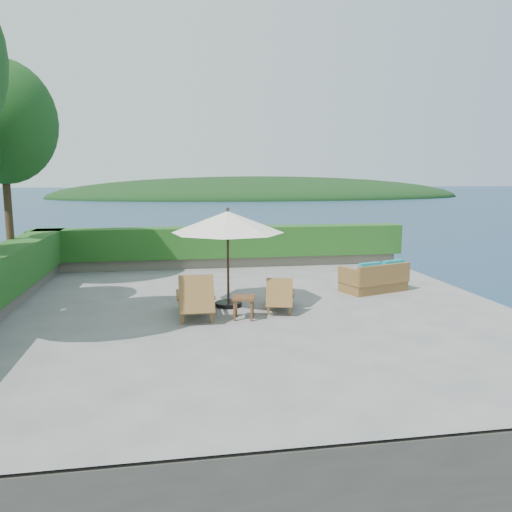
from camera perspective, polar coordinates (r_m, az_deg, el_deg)
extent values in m
plane|color=gray|center=(11.55, -0.81, -6.04)|extent=(12.00, 12.00, 0.00)
cube|color=#534D42|center=(12.05, -0.80, -13.19)|extent=(12.00, 12.00, 3.00)
plane|color=#162645|center=(12.67, -0.78, -19.27)|extent=(600.00, 600.00, 0.00)
ellipsoid|color=black|center=(153.49, 0.47, 6.75)|extent=(126.00, 57.60, 12.60)
cube|color=#70695A|center=(16.95, -3.70, -0.60)|extent=(12.00, 0.60, 0.36)
cube|color=#214814|center=(16.85, -3.72, 1.65)|extent=(12.40, 0.90, 1.00)
cylinder|color=#462E1A|center=(14.88, -26.51, 5.52)|extent=(0.20, 0.20, 4.68)
ellipsoid|color=#1B3D13|center=(14.93, -27.08, 13.50)|extent=(2.80, 2.80, 3.22)
cylinder|color=black|center=(11.78, -3.17, -5.51)|extent=(0.73, 0.73, 0.10)
cylinder|color=#321E12|center=(11.56, -3.21, -0.38)|extent=(0.07, 0.07, 2.24)
cone|color=silver|center=(11.45, -3.25, 3.91)|extent=(3.02, 3.02, 0.49)
sphere|color=#321E12|center=(11.43, -3.26, 5.39)|extent=(0.09, 0.09, 0.08)
cube|color=brown|center=(10.46, -8.45, -6.96)|extent=(0.07, 0.07, 0.28)
cube|color=brown|center=(10.49, -5.11, -6.85)|extent=(0.07, 0.07, 0.28)
cube|color=brown|center=(11.72, -8.64, -5.23)|extent=(0.07, 0.07, 0.28)
cube|color=brown|center=(11.74, -5.67, -5.13)|extent=(0.07, 0.07, 0.28)
cube|color=brown|center=(11.16, -7.02, -4.94)|extent=(0.73, 1.42, 0.10)
cube|color=brown|center=(10.30, -6.81, -4.38)|extent=(0.72, 0.46, 0.76)
cube|color=brown|center=(10.90, -8.92, -4.44)|extent=(0.07, 0.92, 0.05)
cube|color=brown|center=(10.93, -5.04, -4.32)|extent=(0.07, 0.92, 0.05)
cube|color=brown|center=(11.05, 1.40, -6.14)|extent=(0.06, 0.06, 0.23)
cube|color=brown|center=(11.04, 3.95, -6.18)|extent=(0.06, 0.06, 0.23)
cube|color=brown|center=(12.06, 1.66, -4.85)|extent=(0.06, 0.06, 0.23)
cube|color=brown|center=(12.05, 3.99, -4.88)|extent=(0.06, 0.06, 0.23)
cube|color=brown|center=(11.60, 2.77, -4.67)|extent=(0.83, 1.24, 0.08)
cube|color=brown|center=(10.90, 2.68, -4.23)|extent=(0.65, 0.50, 0.61)
cube|color=brown|center=(11.41, 1.25, -4.21)|extent=(0.23, 0.73, 0.04)
cube|color=brown|center=(11.39, 4.24, -4.25)|extent=(0.23, 0.73, 0.04)
cube|color=brown|center=(10.54, -2.48, -6.30)|extent=(0.05, 0.05, 0.44)
cube|color=brown|center=(10.51, -0.53, -6.34)|extent=(0.05, 0.05, 0.44)
cube|color=brown|center=(10.89, -2.28, -5.80)|extent=(0.05, 0.05, 0.44)
cube|color=brown|center=(10.86, -0.38, -5.84)|extent=(0.05, 0.05, 0.44)
cube|color=brown|center=(10.64, -1.42, -4.79)|extent=(0.55, 0.55, 0.05)
cube|color=brown|center=(13.65, 13.26, -3.13)|extent=(1.86, 1.33, 0.37)
cube|color=brown|center=(13.30, 14.42, -2.06)|extent=(1.64, 0.66, 0.51)
cube|color=brown|center=(13.09, 10.65, -2.31)|extent=(0.37, 0.83, 0.42)
cube|color=brown|center=(14.13, 15.76, -1.66)|extent=(0.37, 0.83, 0.42)
cube|color=teal|center=(13.38, 11.90, -2.14)|extent=(0.90, 0.87, 0.17)
cube|color=teal|center=(13.89, 14.40, -1.83)|extent=(0.90, 0.87, 0.17)
cube|color=teal|center=(13.08, 12.90, -1.47)|extent=(0.66, 0.33, 0.34)
cube|color=teal|center=(13.60, 15.41, -1.17)|extent=(0.66, 0.33, 0.34)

